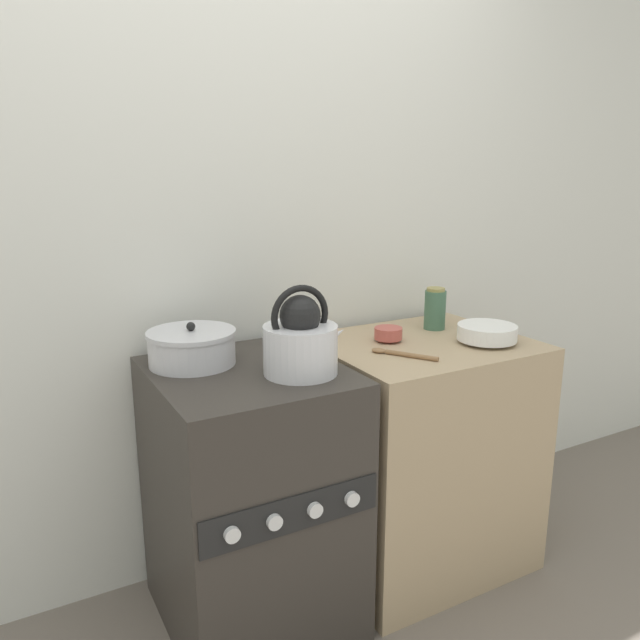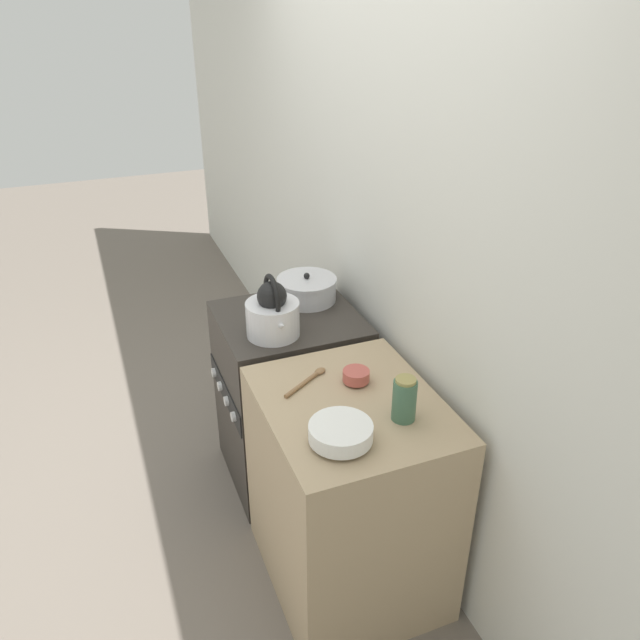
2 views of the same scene
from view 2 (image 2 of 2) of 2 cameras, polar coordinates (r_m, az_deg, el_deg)
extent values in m
plane|color=#70665B|center=(3.21, -7.89, -14.56)|extent=(12.00, 12.00, 0.00)
cube|color=silver|center=(2.75, 4.55, 8.67)|extent=(7.00, 0.06, 2.50)
cube|color=#332D28|center=(3.00, -2.70, -7.08)|extent=(0.57, 0.62, 0.87)
cube|color=black|center=(2.87, -8.64, -6.61)|extent=(0.55, 0.01, 0.11)
cylinder|color=silver|center=(3.02, -9.68, -4.76)|extent=(0.04, 0.02, 0.04)
cylinder|color=silver|center=(2.92, -9.14, -5.99)|extent=(0.04, 0.02, 0.04)
cylinder|color=silver|center=(2.82, -8.55, -7.34)|extent=(0.04, 0.02, 0.04)
cylinder|color=silver|center=(2.72, -7.92, -8.75)|extent=(0.04, 0.02, 0.04)
cube|color=tan|center=(2.50, 2.67, -15.60)|extent=(0.74, 0.62, 0.87)
cylinder|color=silver|center=(2.59, -4.34, 0.11)|extent=(0.22, 0.22, 0.15)
sphere|color=black|center=(2.55, -4.42, 2.19)|extent=(0.12, 0.12, 0.12)
torus|color=black|center=(2.55, -4.42, 2.17)|extent=(0.19, 0.02, 0.19)
cone|color=silver|center=(2.49, -3.62, -0.51)|extent=(0.11, 0.05, 0.09)
cylinder|color=silver|center=(2.89, -1.21, 2.70)|extent=(0.27, 0.27, 0.09)
cylinder|color=silver|center=(2.87, -1.22, 3.68)|extent=(0.28, 0.28, 0.01)
sphere|color=black|center=(2.86, -1.22, 4.06)|extent=(0.03, 0.03, 0.03)
cylinder|color=white|center=(2.05, 1.89, -10.92)|extent=(0.09, 0.09, 0.01)
cylinder|color=white|center=(2.03, 1.90, -10.20)|extent=(0.21, 0.21, 0.05)
cylinder|color=#B75147|center=(2.33, 3.30, -5.61)|extent=(0.05, 0.05, 0.01)
cylinder|color=#B75147|center=(2.31, 3.32, -5.09)|extent=(0.10, 0.10, 0.04)
cylinder|color=#3F664C|center=(2.12, 7.71, -7.29)|extent=(0.08, 0.08, 0.15)
cylinder|color=#998C4C|center=(2.08, 7.86, -5.48)|extent=(0.07, 0.07, 0.01)
cylinder|color=olive|center=(2.30, -1.73, -5.96)|extent=(0.11, 0.16, 0.02)
ellipsoid|color=olive|center=(2.38, -0.01, -4.68)|extent=(0.06, 0.06, 0.02)
camera|label=1|loc=(3.23, -38.39, 10.05)|focal=35.00mm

